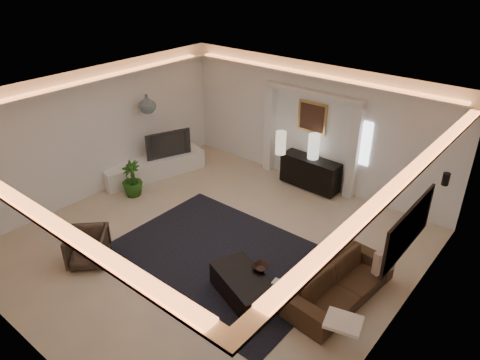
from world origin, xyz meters
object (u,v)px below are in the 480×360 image
Objects in this scene: console at (310,172)px; armchair at (88,247)px; sofa at (340,283)px; coffee_table at (244,287)px.

armchair is (-1.59, -5.02, -0.07)m from console.
sofa is 4.49m from armchair.
coffee_table is at bearing -71.19° from console.
armchair is at bearing -138.51° from coffee_table.
sofa is at bearing -48.81° from console.
armchair reaches higher than sofa.
console reaches higher than sofa.
coffee_table is (1.18, -3.94, -0.20)m from console.
coffee_table is 1.68× the size of armchair.
console is 0.69× the size of sofa.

